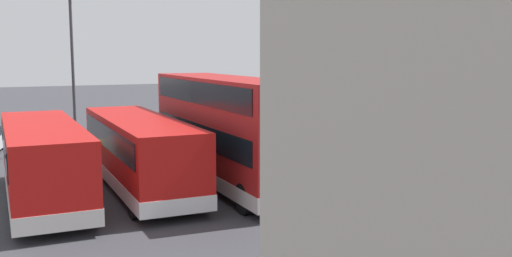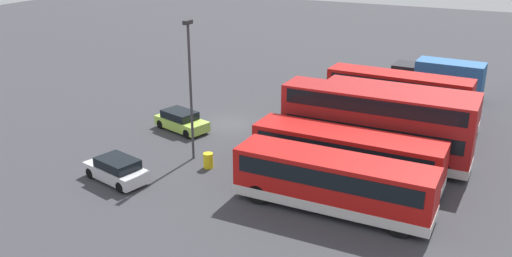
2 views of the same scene
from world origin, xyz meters
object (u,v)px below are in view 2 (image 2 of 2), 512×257
at_px(bus_double_decker_fourth, 375,124).
at_px(bus_single_deck_third, 377,117).
at_px(bus_single_deck_sixth, 333,182).
at_px(car_small_green, 181,121).
at_px(waste_bin_yellow, 208,160).
at_px(lamp_post_tall, 190,81).
at_px(car_hatchback_silver, 117,170).
at_px(box_truck_blue, 439,78).
at_px(bus_single_deck_near_end, 398,90).
at_px(bus_single_deck_second, 400,105).
at_px(bus_single_deck_fifth, 346,154).

bearing_deg(bus_double_decker_fourth, bus_single_deck_third, -167.75).
relative_size(bus_single_deck_third, bus_single_deck_sixth, 1.14).
distance_m(car_small_green, waste_bin_yellow, 7.04).
xyz_separation_m(car_small_green, lamp_post_tall, (3.96, 3.56, 4.40)).
bearing_deg(lamp_post_tall, car_hatchback_silver, -25.07).
relative_size(car_hatchback_silver, lamp_post_tall, 0.50).
height_order(bus_single_deck_third, car_small_green, bus_single_deck_third).
distance_m(box_truck_blue, car_small_green, 22.76).
bearing_deg(waste_bin_yellow, box_truck_blue, 154.69).
bearing_deg(bus_double_decker_fourth, car_hatchback_silver, -52.82).
height_order(bus_single_deck_near_end, waste_bin_yellow, bus_single_deck_near_end).
relative_size(bus_single_deck_third, lamp_post_tall, 1.35).
xyz_separation_m(bus_single_deck_second, lamp_post_tall, (11.98, -10.36, 3.48)).
height_order(bus_double_decker_fourth, bus_single_deck_sixth, bus_double_decker_fourth).
distance_m(bus_single_deck_second, box_truck_blue, 8.87).
bearing_deg(bus_single_deck_third, bus_single_deck_second, 167.09).
bearing_deg(bus_single_deck_third, lamp_post_tall, -48.35).
relative_size(bus_single_deck_near_end, car_small_green, 2.57).
bearing_deg(bus_single_deck_sixth, waste_bin_yellow, -100.91).
relative_size(bus_single_deck_third, bus_double_decker_fourth, 1.01).
xyz_separation_m(box_truck_blue, car_small_green, (16.77, -15.35, -1.01)).
height_order(bus_single_deck_sixth, car_small_green, bus_single_deck_sixth).
bearing_deg(box_truck_blue, bus_double_decker_fourth, -5.13).
height_order(bus_single_deck_fifth, bus_single_deck_sixth, same).
bearing_deg(bus_single_deck_sixth, bus_single_deck_second, 179.11).
bearing_deg(waste_bin_yellow, lamp_post_tall, -116.91).
xyz_separation_m(bus_single_deck_third, box_truck_blue, (-12.24, 2.24, 0.08)).
height_order(car_small_green, waste_bin_yellow, car_small_green).
xyz_separation_m(car_hatchback_silver, waste_bin_yellow, (-3.94, 3.82, -0.22)).
height_order(bus_single_deck_third, waste_bin_yellow, bus_single_deck_third).
xyz_separation_m(bus_single_deck_sixth, waste_bin_yellow, (-1.64, -8.53, -1.15)).
distance_m(bus_single_deck_sixth, car_small_green, 15.15).
xyz_separation_m(bus_single_deck_second, car_hatchback_silver, (16.73, -12.58, -0.92)).
height_order(box_truck_blue, car_hatchback_silver, box_truck_blue).
height_order(bus_single_deck_near_end, bus_single_deck_sixth, same).
xyz_separation_m(bus_single_deck_second, box_truck_blue, (-8.75, 1.44, 0.08)).
relative_size(bus_single_deck_second, waste_bin_yellow, 11.78).
relative_size(bus_single_deck_near_end, bus_single_deck_second, 1.03).
distance_m(car_small_green, lamp_post_tall, 6.91).
height_order(bus_single_deck_third, bus_double_decker_fourth, bus_double_decker_fourth).
bearing_deg(lamp_post_tall, waste_bin_yellow, 63.09).
bearing_deg(bus_single_deck_near_end, waste_bin_yellow, -25.17).
relative_size(box_truck_blue, lamp_post_tall, 0.86).
bearing_deg(bus_single_deck_third, bus_single_deck_sixth, 3.01).
distance_m(bus_single_deck_third, box_truck_blue, 12.44).
bearing_deg(bus_double_decker_fourth, bus_single_deck_second, -179.96).
xyz_separation_m(bus_single_deck_near_end, car_small_green, (11.83, -12.96, -0.92)).
bearing_deg(bus_single_deck_fifth, waste_bin_yellow, -75.57).
distance_m(bus_single_deck_sixth, waste_bin_yellow, 8.76).
relative_size(bus_single_deck_near_end, box_truck_blue, 1.51).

